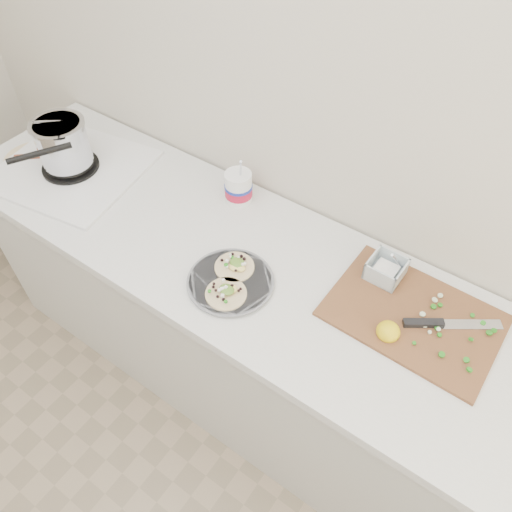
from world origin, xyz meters
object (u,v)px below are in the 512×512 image
Objects in this scene: taco_plate at (230,280)px; tub at (239,186)px; bacon_plate at (33,158)px; stove at (66,153)px; cutboard at (412,309)px.

taco_plate is 1.23× the size of tub.
bacon_plate is at bearing -161.02° from tub.
stove is 1.21× the size of cutboard.
stove is at bearing -159.51° from tub.
bacon_plate is (-1.05, 0.05, -0.01)m from taco_plate.
stove is 0.21m from bacon_plate.
taco_plate is 1.25× the size of bacon_plate.
stove is 0.87m from taco_plate.
stove is 1.39m from cutboard.
cutboard is (1.39, 0.13, -0.07)m from stove.
stove reaches higher than taco_plate.
cutboard is at bearing 23.48° from taco_plate.
tub is at bearing 18.98° from bacon_plate.
cutboard is at bearing 6.36° from bacon_plate.
taco_plate is 0.55× the size of cutboard.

